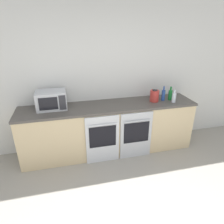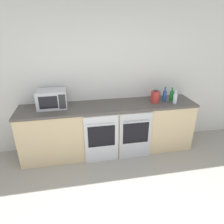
{
  "view_description": "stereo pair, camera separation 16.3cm",
  "coord_description": "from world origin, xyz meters",
  "px_view_note": "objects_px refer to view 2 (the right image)",
  "views": [
    {
      "loc": [
        -0.7,
        -0.94,
        2.21
      ],
      "look_at": [
        0.06,
        2.19,
        0.78
      ],
      "focal_mm": 32.0,
      "sensor_mm": 36.0,
      "label": 1
    },
    {
      "loc": [
        -0.54,
        -0.98,
        2.21
      ],
      "look_at": [
        0.06,
        2.19,
        0.78
      ],
      "focal_mm": 32.0,
      "sensor_mm": 36.0,
      "label": 2
    }
  ],
  "objects_px": {
    "microwave": "(52,99)",
    "bottle_clear": "(175,98)",
    "oven_left": "(102,139)",
    "bottle_green": "(172,96)",
    "kettle": "(155,96)",
    "bottle_blue": "(164,96)",
    "oven_right": "(135,136)"
  },
  "relations": [
    {
      "from": "microwave",
      "to": "kettle",
      "type": "bearing_deg",
      "value": -2.82
    },
    {
      "from": "oven_left",
      "to": "microwave",
      "type": "height_order",
      "value": "microwave"
    },
    {
      "from": "oven_right",
      "to": "bottle_clear",
      "type": "bearing_deg",
      "value": 13.44
    },
    {
      "from": "microwave",
      "to": "oven_right",
      "type": "bearing_deg",
      "value": -16.39
    },
    {
      "from": "bottle_green",
      "to": "oven_left",
      "type": "bearing_deg",
      "value": -166.98
    },
    {
      "from": "bottle_clear",
      "to": "bottle_green",
      "type": "height_order",
      "value": "bottle_green"
    },
    {
      "from": "bottle_blue",
      "to": "bottle_clear",
      "type": "height_order",
      "value": "bottle_blue"
    },
    {
      "from": "kettle",
      "to": "microwave",
      "type": "bearing_deg",
      "value": 177.18
    },
    {
      "from": "oven_left",
      "to": "kettle",
      "type": "distance_m",
      "value": 1.22
    },
    {
      "from": "oven_right",
      "to": "bottle_green",
      "type": "height_order",
      "value": "bottle_green"
    },
    {
      "from": "oven_left",
      "to": "bottle_green",
      "type": "xyz_separation_m",
      "value": [
        1.34,
        0.31,
        0.58
      ]
    },
    {
      "from": "oven_right",
      "to": "bottle_blue",
      "type": "bearing_deg",
      "value": 27.51
    },
    {
      "from": "bottle_clear",
      "to": "bottle_green",
      "type": "bearing_deg",
      "value": 91.71
    },
    {
      "from": "microwave",
      "to": "kettle",
      "type": "relative_size",
      "value": 2.22
    },
    {
      "from": "oven_right",
      "to": "bottle_clear",
      "type": "height_order",
      "value": "bottle_clear"
    },
    {
      "from": "oven_left",
      "to": "oven_right",
      "type": "height_order",
      "value": "same"
    },
    {
      "from": "microwave",
      "to": "bottle_clear",
      "type": "distance_m",
      "value": 2.11
    },
    {
      "from": "oven_right",
      "to": "bottle_blue",
      "type": "relative_size",
      "value": 3.29
    },
    {
      "from": "bottle_blue",
      "to": "kettle",
      "type": "height_order",
      "value": "bottle_blue"
    },
    {
      "from": "microwave",
      "to": "oven_left",
      "type": "bearing_deg",
      "value": -27.57
    },
    {
      "from": "kettle",
      "to": "bottle_blue",
      "type": "bearing_deg",
      "value": 2.97
    },
    {
      "from": "bottle_blue",
      "to": "bottle_green",
      "type": "xyz_separation_m",
      "value": [
        0.13,
        -0.01,
        -0.0
      ]
    },
    {
      "from": "oven_left",
      "to": "bottle_blue",
      "type": "bearing_deg",
      "value": 14.85
    },
    {
      "from": "bottle_clear",
      "to": "oven_left",
      "type": "bearing_deg",
      "value": -172.38
    },
    {
      "from": "bottle_green",
      "to": "kettle",
      "type": "height_order",
      "value": "bottle_green"
    },
    {
      "from": "oven_right",
      "to": "bottle_green",
      "type": "bearing_deg",
      "value": 22.5
    },
    {
      "from": "oven_left",
      "to": "kettle",
      "type": "relative_size",
      "value": 4.0
    },
    {
      "from": "microwave",
      "to": "bottle_blue",
      "type": "height_order",
      "value": "microwave"
    },
    {
      "from": "oven_right",
      "to": "kettle",
      "type": "relative_size",
      "value": 4.0
    },
    {
      "from": "oven_left",
      "to": "bottle_green",
      "type": "relative_size",
      "value": 3.45
    },
    {
      "from": "microwave",
      "to": "bottle_clear",
      "type": "relative_size",
      "value": 2.07
    },
    {
      "from": "bottle_blue",
      "to": "bottle_clear",
      "type": "xyz_separation_m",
      "value": [
        0.14,
        -0.14,
        -0.01
      ]
    }
  ]
}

